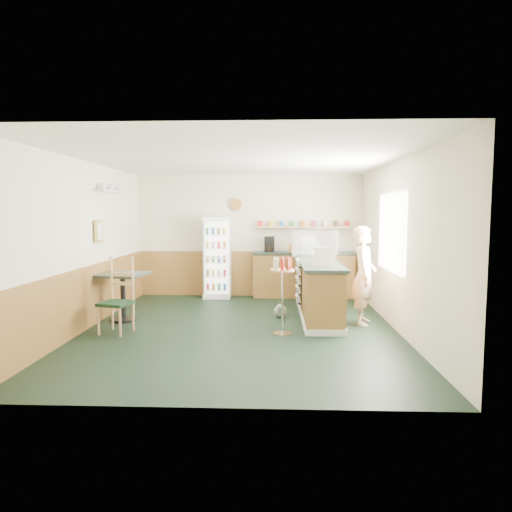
{
  "coord_description": "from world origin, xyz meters",
  "views": [
    {
      "loc": [
        0.55,
        -7.2,
        1.87
      ],
      "look_at": [
        0.24,
        0.6,
        1.12
      ],
      "focal_mm": 32.0,
      "sensor_mm": 36.0,
      "label": 1
    }
  ],
  "objects_px": {
    "display_case": "(315,244)",
    "cash_register": "(323,259)",
    "drinks_fridge": "(217,257)",
    "shopkeeper": "(364,276)",
    "cafe_chair": "(118,293)",
    "cafe_table": "(123,287)",
    "condiment_stand": "(282,284)"
  },
  "relations": [
    {
      "from": "display_case",
      "to": "cash_register",
      "type": "bearing_deg",
      "value": -90.0
    },
    {
      "from": "cash_register",
      "to": "cafe_table",
      "type": "bearing_deg",
      "value": -179.91
    },
    {
      "from": "shopkeeper",
      "to": "condiment_stand",
      "type": "distance_m",
      "value": 1.54
    },
    {
      "from": "drinks_fridge",
      "to": "cafe_chair",
      "type": "relative_size",
      "value": 1.51
    },
    {
      "from": "drinks_fridge",
      "to": "cafe_table",
      "type": "height_order",
      "value": "drinks_fridge"
    },
    {
      "from": "cash_register",
      "to": "condiment_stand",
      "type": "distance_m",
      "value": 0.91
    },
    {
      "from": "display_case",
      "to": "cash_register",
      "type": "distance_m",
      "value": 1.6
    },
    {
      "from": "shopkeeper",
      "to": "cafe_table",
      "type": "distance_m",
      "value": 4.11
    },
    {
      "from": "drinks_fridge",
      "to": "display_case",
      "type": "height_order",
      "value": "drinks_fridge"
    },
    {
      "from": "drinks_fridge",
      "to": "cafe_table",
      "type": "relative_size",
      "value": 2.04
    },
    {
      "from": "condiment_stand",
      "to": "cafe_chair",
      "type": "relative_size",
      "value": 1.0
    },
    {
      "from": "shopkeeper",
      "to": "cafe_chair",
      "type": "height_order",
      "value": "shopkeeper"
    },
    {
      "from": "shopkeeper",
      "to": "condiment_stand",
      "type": "height_order",
      "value": "shopkeeper"
    },
    {
      "from": "cafe_chair",
      "to": "display_case",
      "type": "bearing_deg",
      "value": 45.29
    },
    {
      "from": "display_case",
      "to": "cafe_table",
      "type": "height_order",
      "value": "display_case"
    },
    {
      "from": "cash_register",
      "to": "cafe_chair",
      "type": "distance_m",
      "value": 3.32
    },
    {
      "from": "condiment_stand",
      "to": "cafe_table",
      "type": "height_order",
      "value": "condiment_stand"
    },
    {
      "from": "shopkeeper",
      "to": "cafe_chair",
      "type": "relative_size",
      "value": 1.4
    },
    {
      "from": "drinks_fridge",
      "to": "cafe_chair",
      "type": "height_order",
      "value": "drinks_fridge"
    },
    {
      "from": "cash_register",
      "to": "shopkeeper",
      "type": "height_order",
      "value": "shopkeeper"
    },
    {
      "from": "drinks_fridge",
      "to": "display_case",
      "type": "bearing_deg",
      "value": -24.86
    },
    {
      "from": "condiment_stand",
      "to": "drinks_fridge",
      "type": "bearing_deg",
      "value": 114.25
    },
    {
      "from": "shopkeeper",
      "to": "display_case",
      "type": "bearing_deg",
      "value": 39.52
    },
    {
      "from": "cafe_table",
      "to": "cash_register",
      "type": "bearing_deg",
      "value": -4.43
    },
    {
      "from": "drinks_fridge",
      "to": "shopkeeper",
      "type": "bearing_deg",
      "value": -40.54
    },
    {
      "from": "condiment_stand",
      "to": "display_case",
      "type": "bearing_deg",
      "value": 72.25
    },
    {
      "from": "cash_register",
      "to": "condiment_stand",
      "type": "height_order",
      "value": "cash_register"
    },
    {
      "from": "shopkeeper",
      "to": "cafe_table",
      "type": "xyz_separation_m",
      "value": [
        -4.1,
        0.07,
        -0.24
      ]
    },
    {
      "from": "condiment_stand",
      "to": "cafe_table",
      "type": "distance_m",
      "value": 2.84
    },
    {
      "from": "condiment_stand",
      "to": "cafe_chair",
      "type": "height_order",
      "value": "same"
    },
    {
      "from": "condiment_stand",
      "to": "cafe_table",
      "type": "xyz_separation_m",
      "value": [
        -2.73,
        0.77,
        -0.2
      ]
    },
    {
      "from": "cash_register",
      "to": "shopkeeper",
      "type": "bearing_deg",
      "value": 19.74
    }
  ]
}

